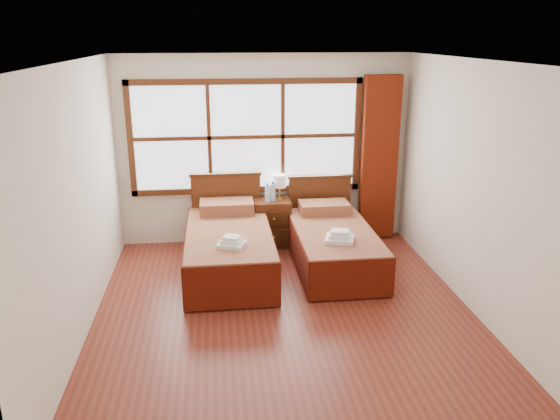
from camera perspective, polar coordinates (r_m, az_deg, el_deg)
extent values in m
plane|color=maroon|center=(5.92, 0.51, -10.70)|extent=(4.50, 4.50, 0.00)
plane|color=white|center=(5.20, 0.59, 15.30)|extent=(4.50, 4.50, 0.00)
plane|color=silver|center=(7.59, -1.65, 6.25)|extent=(4.00, 0.00, 4.00)
plane|color=silver|center=(5.54, -20.43, 0.65)|extent=(0.00, 4.50, 4.50)
plane|color=silver|center=(6.01, 19.84, 2.00)|extent=(0.00, 4.50, 4.50)
cube|color=white|center=(7.51, -3.56, 7.64)|extent=(3.00, 0.02, 1.40)
cube|color=#4E2511|center=(7.65, -3.44, 2.16)|extent=(3.16, 0.06, 0.08)
cube|color=#4E2511|center=(7.39, -3.66, 13.26)|extent=(3.16, 0.06, 0.08)
cube|color=#4E2511|center=(7.56, -15.37, 7.11)|extent=(0.08, 0.06, 1.56)
cube|color=#4E2511|center=(7.73, 8.03, 7.80)|extent=(0.08, 0.06, 1.56)
cube|color=#4E2511|center=(7.48, -7.41, 7.48)|extent=(0.05, 0.05, 1.40)
cube|color=#4E2511|center=(7.53, 0.29, 7.71)|extent=(0.05, 0.05, 1.40)
cube|color=#4E2511|center=(7.49, -3.55, 7.61)|extent=(3.00, 0.05, 0.05)
cube|color=maroon|center=(7.79, 10.31, 5.29)|extent=(0.50, 0.16, 2.30)
cube|color=#40200D|center=(6.84, -5.30, -5.31)|extent=(0.91, 1.83, 0.30)
cube|color=#63150E|center=(6.74, -5.37, -3.18)|extent=(1.02, 2.02, 0.25)
cube|color=#561509|center=(6.80, -9.65, -4.50)|extent=(0.03, 2.02, 0.51)
cube|color=#561509|center=(6.82, -1.03, -4.17)|extent=(0.03, 2.02, 0.51)
cube|color=#561509|center=(5.87, -5.02, -8.06)|extent=(1.02, 0.03, 0.51)
cube|color=#63150E|center=(7.36, -5.59, 0.35)|extent=(0.71, 0.42, 0.16)
cube|color=#4E2511|center=(7.66, -5.62, 0.05)|extent=(0.95, 0.06, 0.99)
cube|color=#40200D|center=(7.52, -5.73, 3.72)|extent=(0.99, 0.08, 0.04)
cube|color=#40200D|center=(6.99, 5.62, -4.88)|extent=(0.85, 1.69, 0.28)
cube|color=#63150E|center=(6.90, 5.68, -2.94)|extent=(0.95, 1.88, 0.23)
cube|color=#561509|center=(6.86, 1.76, -4.18)|extent=(0.03, 1.88, 0.47)
cube|color=#561509|center=(7.06, 9.42, -3.78)|extent=(0.03, 1.88, 0.47)
cube|color=#561509|center=(6.11, 7.52, -7.23)|extent=(0.95, 0.03, 0.47)
cube|color=#63150E|center=(7.46, 4.62, 0.27)|extent=(0.66, 0.39, 0.15)
cube|color=#4E2511|center=(7.81, 4.12, 0.16)|extent=(0.88, 0.06, 0.92)
cube|color=#40200D|center=(7.68, 4.20, 3.50)|extent=(0.92, 0.08, 0.04)
cube|color=#4E2511|center=(7.62, -0.83, -1.28)|extent=(0.49, 0.44, 0.66)
cube|color=#40200D|center=(7.45, -0.64, -2.83)|extent=(0.44, 0.02, 0.20)
cube|color=#40200D|center=(7.36, -0.64, -0.91)|extent=(0.44, 0.02, 0.20)
sphere|color=#AE8E3B|center=(7.43, -0.62, -2.87)|extent=(0.03, 0.03, 0.03)
sphere|color=#AE8E3B|center=(7.34, -0.63, -0.95)|extent=(0.03, 0.03, 0.03)
cube|color=white|center=(6.21, -5.05, -3.59)|extent=(0.36, 0.34, 0.05)
cube|color=white|center=(6.19, -5.06, -3.22)|extent=(0.27, 0.26, 0.04)
cube|color=white|center=(6.18, -5.07, -2.89)|extent=(0.22, 0.21, 0.04)
cube|color=white|center=(6.47, 6.24, -3.05)|extent=(0.40, 0.37, 0.05)
cube|color=white|center=(6.46, 6.26, -2.65)|extent=(0.30, 0.28, 0.05)
cube|color=white|center=(6.44, 6.27, -2.29)|extent=(0.25, 0.23, 0.04)
cylinder|color=gold|center=(7.56, -0.04, 1.27)|extent=(0.11, 0.11, 0.02)
cylinder|color=gold|center=(7.54, -0.04, 1.87)|extent=(0.02, 0.02, 0.15)
cylinder|color=silver|center=(7.49, -0.04, 3.05)|extent=(0.18, 0.18, 0.18)
cylinder|color=silver|center=(7.39, -1.31, 1.72)|extent=(0.07, 0.07, 0.23)
cylinder|color=#164FAC|center=(7.35, -1.32, 2.71)|extent=(0.03, 0.03, 0.03)
cylinder|color=silver|center=(7.44, -0.76, 1.86)|extent=(0.07, 0.07, 0.24)
cylinder|color=#164FAC|center=(7.40, -0.76, 2.86)|extent=(0.03, 0.03, 0.03)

